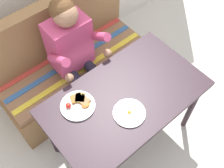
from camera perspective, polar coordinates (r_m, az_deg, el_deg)
The scene contains 6 objects.
ground_plane at distance 2.65m, azimuth 2.15°, elevation -10.88°, with size 8.00×8.00×0.00m, color beige.
table at distance 2.07m, azimuth 2.71°, elevation -3.74°, with size 1.20×0.70×0.73m.
couch at distance 2.68m, azimuth -8.56°, elevation 3.57°, with size 1.44×0.56×1.00m.
person at distance 2.26m, azimuth -7.78°, elevation 6.98°, with size 0.45×0.61×1.21m.
plate_breakfast at distance 1.96m, azimuth -7.06°, elevation -4.19°, with size 0.25×0.25×0.05m.
plate_eggs at distance 1.92m, azimuth 3.63°, elevation -6.04°, with size 0.23×0.23×0.04m.
Camera 1 is at (-0.75, -0.73, 2.43)m, focal length 43.84 mm.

